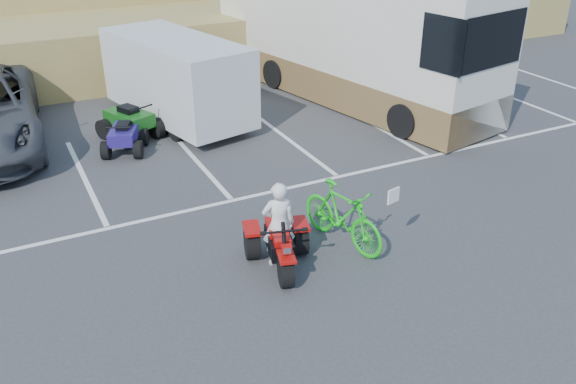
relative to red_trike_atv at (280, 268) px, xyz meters
name	(u,v)px	position (x,y,z in m)	size (l,w,h in m)	color
ground	(280,254)	(0.20, 0.41, 0.00)	(100.00, 100.00, 0.00)	#373739
parking_stripes	(240,165)	(1.07, 4.48, 0.00)	(28.00, 5.16, 0.01)	white
grass_embankment	(102,25)	(0.20, 15.89, 1.42)	(40.00, 8.50, 3.10)	olive
red_trike_atv	(280,268)	(0.00, 0.00, 0.00)	(1.19, 1.59, 1.03)	#AC0C09
rider	(279,224)	(0.04, 0.14, 0.82)	(0.60, 0.39, 1.64)	white
green_dirt_bike	(342,215)	(1.41, 0.22, 0.62)	(0.58, 2.06, 1.24)	#14BF19
cargo_trailer	(176,77)	(0.73, 8.22, 1.30)	(3.19, 5.49, 2.40)	silver
rv_motorhome	(347,45)	(6.28, 8.09, 1.65)	(4.74, 10.85, 3.79)	silver
quad_atv_blue	(126,151)	(-1.23, 6.60, 0.00)	(1.00, 1.34, 0.88)	navy
quad_atv_green	(132,138)	(-0.88, 7.48, 0.00)	(1.16, 1.55, 1.02)	#135414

